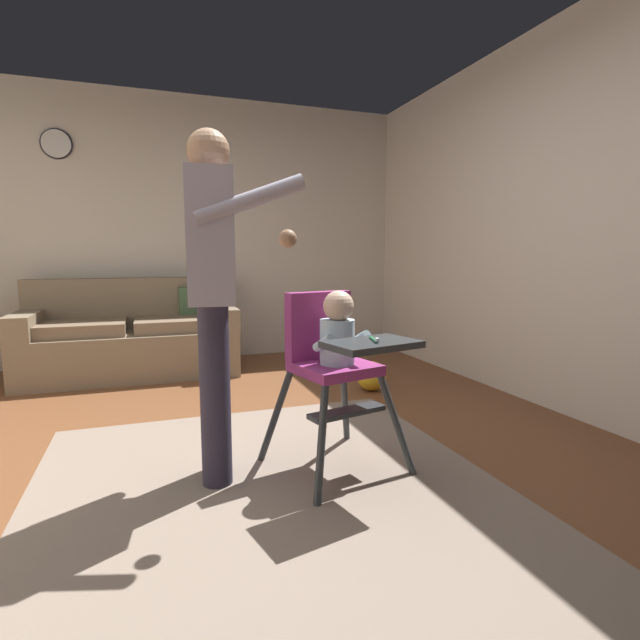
% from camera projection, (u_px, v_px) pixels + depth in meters
% --- Properties ---
extents(ground, '(6.13, 7.16, 0.10)m').
position_uv_depth(ground, '(231.00, 476.00, 2.49)').
color(ground, brown).
extents(wall_far, '(5.33, 0.06, 2.65)m').
position_uv_depth(wall_far, '(184.00, 230.00, 4.93)').
color(wall_far, beige).
rests_on(wall_far, ground).
extents(wall_right, '(0.06, 6.16, 2.65)m').
position_uv_depth(wall_right, '(553.00, 218.00, 3.34)').
color(wall_right, beige).
rests_on(wall_right, ground).
extents(area_rug, '(2.11, 2.38, 0.01)m').
position_uv_depth(area_rug, '(272.00, 494.00, 2.19)').
color(area_rug, gray).
rests_on(area_rug, ground).
extents(couch, '(1.83, 0.86, 0.86)m').
position_uv_depth(couch, '(132.00, 337.00, 4.41)').
color(couch, '#7D6C54').
rests_on(couch, ground).
extents(high_chair, '(0.72, 0.81, 0.91)m').
position_uv_depth(high_chair, '(335.00, 348.00, 2.39)').
color(high_chair, '#2F3437').
rests_on(high_chair, ground).
extents(adult_standing, '(0.51, 0.54, 1.63)m').
position_uv_depth(adult_standing, '(214.00, 288.00, 2.23)').
color(adult_standing, '#2E2A3B').
rests_on(adult_standing, ground).
extents(toy_ball, '(0.24, 0.24, 0.24)m').
position_uv_depth(toy_ball, '(372.00, 376.00, 3.86)').
color(toy_ball, gold).
rests_on(toy_ball, ground).
extents(wall_clock, '(0.27, 0.04, 0.27)m').
position_uv_depth(wall_clock, '(56.00, 144.00, 4.43)').
color(wall_clock, white).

